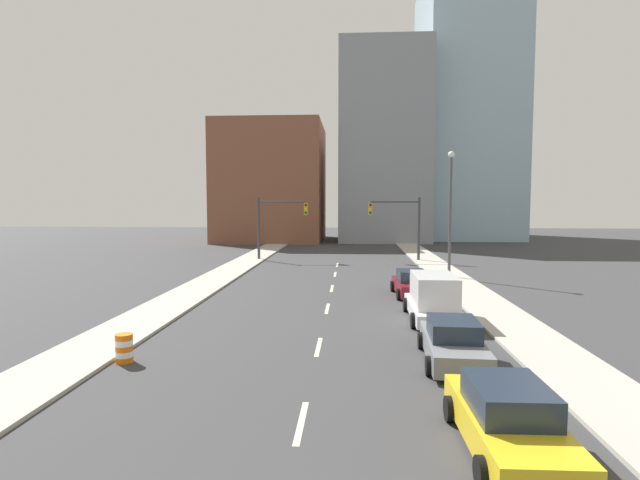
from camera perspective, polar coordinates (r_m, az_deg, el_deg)
name	(u,v)px	position (r m, az deg, el deg)	size (l,w,h in m)	color
sidewalk_left	(262,253)	(51.94, -6.66, -1.47)	(2.72, 94.13, 0.12)	#ADA89E
sidewalk_right	(419,254)	(51.57, 11.28, -1.56)	(2.72, 94.13, 0.12)	#ADA89E
lane_stripe_at_8m	(301,422)	(12.80, -2.16, -20.08)	(0.16, 2.40, 0.01)	beige
lane_stripe_at_14m	(319,347)	(18.70, -0.17, -12.10)	(0.16, 2.40, 0.01)	beige
lane_stripe_at_21m	(327,308)	(25.10, 0.84, -7.83)	(0.16, 2.40, 0.01)	beige
lane_stripe_at_27m	(332,288)	(30.79, 1.37, -5.55)	(0.16, 2.40, 0.01)	beige
lane_stripe_at_33m	(335,274)	(36.75, 1.74, -3.93)	(0.16, 2.40, 0.01)	beige
lane_stripe_at_38m	(337,265)	(42.25, 1.99, -2.85)	(0.16, 2.40, 0.01)	beige
building_brick_left	(272,183)	(70.11, -5.45, 6.49)	(14.00, 16.00, 15.89)	brown
building_office_center	(382,148)	(73.72, 7.05, 10.35)	(12.00, 20.00, 26.10)	gray
building_glass_right	(465,110)	(80.23, 16.26, 14.11)	(13.00, 20.00, 38.27)	#99B7CC
traffic_signal_left	(274,219)	(45.63, -5.32, 2.39)	(4.63, 0.35, 5.72)	#38383D
traffic_signal_right	(403,219)	(45.31, 9.51, 2.33)	(4.63, 0.35, 5.72)	#38383D
traffic_barrel	(124,348)	(18.07, -21.47, -11.44)	(0.56, 0.56, 0.95)	orange
street_lamp	(450,206)	(35.65, 14.67, 3.83)	(0.44, 0.44, 8.78)	#4C4C51
sedan_yellow	(508,421)	(11.92, 20.67, -18.76)	(2.09, 4.63, 1.49)	gold
sedan_gray	(453,343)	(17.43, 14.97, -11.27)	(2.22, 4.65, 1.43)	slate
box_truck_white	(433,299)	(22.99, 12.82, -6.56)	(2.33, 5.26, 2.09)	silver
sedan_maroon	(412,284)	(28.84, 10.44, -4.98)	(2.19, 4.32, 1.45)	maroon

